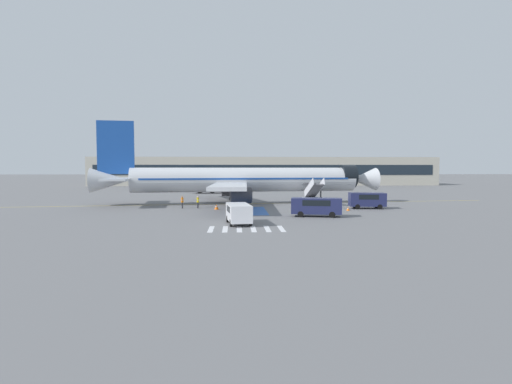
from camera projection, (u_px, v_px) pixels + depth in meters
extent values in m
plane|color=slate|center=(243.00, 204.00, 58.50)|extent=(600.00, 600.00, 0.00)
cube|color=gold|center=(246.00, 204.00, 58.36)|extent=(76.09, 9.02, 0.01)
cube|color=#2856A8|center=(248.00, 211.00, 48.59)|extent=(4.45, 9.94, 0.01)
cube|color=silver|center=(211.00, 229.00, 33.77)|extent=(0.44, 3.60, 0.01)
cube|color=silver|center=(225.00, 229.00, 33.83)|extent=(0.44, 3.60, 0.01)
cube|color=silver|center=(239.00, 229.00, 33.89)|extent=(0.44, 3.60, 0.01)
cube|color=silver|center=(253.00, 229.00, 33.95)|extent=(0.44, 3.60, 0.01)
cube|color=silver|center=(267.00, 229.00, 34.02)|extent=(0.44, 3.60, 0.01)
cube|color=silver|center=(281.00, 229.00, 34.08)|extent=(0.44, 3.60, 0.01)
cylinder|color=silver|center=(246.00, 180.00, 58.15)|extent=(32.77, 7.24, 3.51)
cone|color=silver|center=(364.00, 179.00, 61.16)|extent=(4.24, 3.87, 3.44)
cone|color=silver|center=(110.00, 180.00, 55.03)|extent=(5.63, 3.96, 3.37)
cylinder|color=black|center=(347.00, 176.00, 60.69)|extent=(2.50, 3.77, 3.55)
cube|color=#19479E|center=(246.00, 178.00, 58.14)|extent=(30.18, 7.01, 0.24)
cube|color=silver|center=(219.00, 182.00, 65.98)|extent=(8.18, 16.77, 0.44)
cylinder|color=#38383D|center=(230.00, 190.00, 64.83)|extent=(2.90, 2.35, 2.06)
cube|color=silver|center=(230.00, 186.00, 49.31)|extent=(4.61, 16.32, 0.44)
cylinder|color=#38383D|center=(241.00, 195.00, 51.14)|extent=(2.90, 2.35, 2.06)
cube|color=#19479E|center=(116.00, 147.00, 54.89)|extent=(4.93, 0.92, 7.31)
cube|color=silver|center=(124.00, 178.00, 58.52)|extent=(3.79, 5.95, 0.24)
cube|color=silver|center=(116.00, 180.00, 51.95)|extent=(3.79, 5.95, 0.24)
cylinder|color=#38383D|center=(321.00, 191.00, 60.13)|extent=(0.20, 0.20, 2.75)
cylinder|color=black|center=(321.00, 200.00, 60.21)|extent=(0.87, 0.37, 0.84)
cylinder|color=#38383D|center=(233.00, 191.00, 60.80)|extent=(0.24, 0.24, 2.44)
cylinder|color=black|center=(233.00, 199.00, 60.87)|extent=(1.16, 0.72, 1.10)
cylinder|color=#38383D|center=(237.00, 193.00, 55.17)|extent=(0.24, 0.24, 2.44)
cylinder|color=black|center=(237.00, 202.00, 55.25)|extent=(1.16, 0.72, 1.10)
cube|color=#ADB2BA|center=(314.00, 200.00, 55.50)|extent=(2.74, 5.02, 0.70)
cylinder|color=black|center=(304.00, 202.00, 57.02)|extent=(0.30, 0.72, 0.70)
cylinder|color=black|center=(317.00, 202.00, 57.33)|extent=(0.30, 0.72, 0.70)
cylinder|color=black|center=(311.00, 204.00, 53.72)|extent=(0.30, 0.72, 0.70)
cylinder|color=black|center=(325.00, 204.00, 54.02)|extent=(0.30, 0.72, 0.70)
cube|color=#4C4C51|center=(314.00, 191.00, 55.43)|extent=(1.90, 4.29, 2.08)
cube|color=#4C4C51|center=(309.00, 183.00, 57.61)|extent=(1.77, 1.28, 0.12)
cube|color=silver|center=(309.00, 188.00, 55.27)|extent=(0.58, 4.46, 2.80)
cube|color=silver|center=(320.00, 188.00, 55.52)|extent=(0.58, 4.46, 2.80)
cube|color=#38383D|center=(215.00, 189.00, 83.23)|extent=(9.28, 2.69, 0.60)
cube|color=silver|center=(237.00, 187.00, 83.52)|extent=(2.10, 2.42, 1.60)
cube|color=black|center=(241.00, 185.00, 83.58)|extent=(0.08, 2.00, 0.70)
cylinder|color=#B7BCC4|center=(213.00, 183.00, 83.12)|extent=(6.40, 2.23, 2.10)
cylinder|color=gold|center=(213.00, 183.00, 83.12)|extent=(0.39, 2.15, 2.15)
cylinder|color=black|center=(235.00, 191.00, 84.72)|extent=(0.97, 0.30, 0.96)
cylinder|color=black|center=(235.00, 191.00, 82.36)|extent=(0.97, 0.30, 0.96)
cylinder|color=black|center=(213.00, 191.00, 84.39)|extent=(0.97, 0.30, 0.96)
cylinder|color=black|center=(212.00, 191.00, 82.03)|extent=(0.97, 0.30, 0.96)
cylinder|color=black|center=(201.00, 191.00, 84.21)|extent=(0.97, 0.30, 0.96)
cylinder|color=black|center=(200.00, 191.00, 81.85)|extent=(0.97, 0.30, 0.96)
cube|color=#1E234C|center=(316.00, 206.00, 42.60)|extent=(5.54, 2.82, 1.68)
cube|color=black|center=(316.00, 202.00, 42.58)|extent=(3.22, 2.36, 0.60)
cylinder|color=black|center=(332.00, 213.00, 43.19)|extent=(0.67, 0.33, 0.64)
cylinder|color=black|center=(332.00, 215.00, 41.59)|extent=(0.67, 0.33, 0.64)
cylinder|color=black|center=(301.00, 213.00, 43.70)|extent=(0.67, 0.33, 0.64)
cylinder|color=black|center=(301.00, 214.00, 42.10)|extent=(0.67, 0.33, 0.64)
cube|color=#1E234C|center=(367.00, 200.00, 51.12)|extent=(4.66, 2.32, 1.71)
cube|color=black|center=(367.00, 197.00, 51.10)|extent=(2.64, 2.16, 0.62)
cylinder|color=black|center=(376.00, 206.00, 51.99)|extent=(0.66, 0.26, 0.64)
cylinder|color=black|center=(380.00, 207.00, 50.23)|extent=(0.66, 0.26, 0.64)
cylinder|color=black|center=(355.00, 205.00, 52.10)|extent=(0.66, 0.26, 0.64)
cylinder|color=black|center=(358.00, 207.00, 50.35)|extent=(0.66, 0.26, 0.64)
cube|color=silver|center=(239.00, 212.00, 36.83)|extent=(2.47, 4.85, 1.53)
cube|color=black|center=(239.00, 209.00, 36.81)|extent=(2.24, 2.78, 0.55)
cylinder|color=black|center=(251.00, 223.00, 35.61)|extent=(0.28, 0.66, 0.64)
cylinder|color=black|center=(231.00, 223.00, 35.31)|extent=(0.28, 0.66, 0.64)
cylinder|color=black|center=(246.00, 219.00, 38.45)|extent=(0.28, 0.66, 0.64)
cylinder|color=black|center=(228.00, 219.00, 38.14)|extent=(0.28, 0.66, 0.64)
cylinder|color=#2D2D33|center=(182.00, 205.00, 51.59)|extent=(0.14, 0.14, 0.77)
cylinder|color=#2D2D33|center=(182.00, 205.00, 51.43)|extent=(0.14, 0.14, 0.77)
cube|color=orange|center=(182.00, 200.00, 51.47)|extent=(0.37, 0.47, 0.61)
cube|color=silver|center=(182.00, 200.00, 51.47)|extent=(0.38, 0.49, 0.06)
sphere|color=#9E704C|center=(182.00, 197.00, 51.44)|extent=(0.21, 0.21, 0.21)
cylinder|color=#2D2D33|center=(198.00, 205.00, 51.71)|extent=(0.14, 0.14, 0.77)
cylinder|color=#2D2D33|center=(198.00, 205.00, 51.54)|extent=(0.14, 0.14, 0.77)
cube|color=yellow|center=(198.00, 200.00, 51.58)|extent=(0.27, 0.44, 0.61)
cube|color=silver|center=(198.00, 200.00, 51.58)|extent=(0.28, 0.46, 0.06)
sphere|color=beige|center=(198.00, 197.00, 51.56)|extent=(0.21, 0.21, 0.21)
cone|color=orange|center=(333.00, 207.00, 51.23)|extent=(0.46, 0.46, 0.51)
cylinder|color=white|center=(333.00, 206.00, 51.23)|extent=(0.25, 0.25, 0.06)
cone|color=orange|center=(348.00, 209.00, 48.79)|extent=(0.43, 0.43, 0.48)
cylinder|color=white|center=(348.00, 208.00, 48.79)|extent=(0.24, 0.24, 0.06)
cone|color=orange|center=(216.00, 207.00, 50.20)|extent=(0.57, 0.57, 0.63)
cylinder|color=white|center=(216.00, 207.00, 50.20)|extent=(0.31, 0.31, 0.08)
cube|color=#B2AD9E|center=(265.00, 171.00, 125.01)|extent=(106.05, 12.00, 8.63)
cube|color=#19232D|center=(266.00, 170.00, 118.96)|extent=(101.81, 0.10, 3.02)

